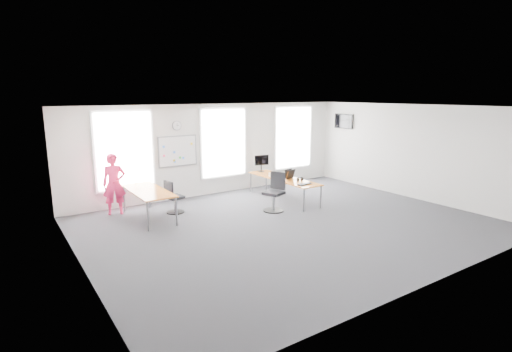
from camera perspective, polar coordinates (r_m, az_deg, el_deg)
floor at (r=10.47m, az=4.77°, el=-6.87°), size 10.00×10.00×0.00m
ceiling at (r=9.93m, az=5.07°, el=9.76°), size 10.00×10.00×0.00m
wall_back at (r=13.41m, az=-5.83°, el=3.82°), size 10.00×0.00×10.00m
wall_front at (r=7.48m, az=24.43°, el=-3.54°), size 10.00×0.00×10.00m
wall_left at (r=8.05m, az=-24.17°, el=-2.50°), size 0.00×10.00×10.00m
wall_right at (r=13.75m, az=21.46°, el=3.26°), size 0.00×10.00×10.00m
window_left at (r=12.25m, az=-18.28°, el=3.48°), size 1.60×0.06×2.20m
window_mid at (r=13.50m, az=-4.66°, el=4.75°), size 1.60×0.06×2.20m
window_right at (r=15.18m, az=5.32°, el=5.51°), size 1.60×0.06×2.20m
desk_right at (r=12.67m, az=3.92°, el=-0.47°), size 0.77×2.90×0.71m
desk_left at (r=11.11m, az=-15.17°, el=-2.29°), size 0.86×2.15×0.79m
chair_right at (r=11.50m, az=2.71°, el=-2.61°), size 0.65×0.65×1.11m
chair_left at (r=11.51m, az=-11.75°, el=-3.22°), size 0.51×0.50×0.94m
person at (r=11.78m, az=-19.60°, el=-1.09°), size 0.71×0.55×1.72m
whiteboard at (r=12.80m, az=-11.12°, el=3.51°), size 1.20×0.03×0.90m
wall_clock at (r=12.72m, az=-11.26°, el=7.08°), size 0.30×0.04×0.30m
tv at (r=15.53m, az=12.43°, el=7.65°), size 0.06×0.90×0.55m
keyboard at (r=11.78m, az=6.94°, el=-1.18°), size 0.48×0.23×0.02m
mouse at (r=11.93m, az=7.68°, el=-0.98°), size 0.09×0.13×0.05m
lens_cap at (r=12.19m, az=5.98°, el=-0.76°), size 0.07×0.07×0.01m
headphones at (r=12.27m, az=6.27°, el=-0.45°), size 0.20×0.10×0.11m
laptop_sleeve at (r=12.51m, az=4.84°, el=0.27°), size 0.38×0.30×0.30m
paper_stack at (r=12.84m, az=2.73°, el=0.19°), size 0.39×0.33×0.12m
monitor at (r=13.55m, az=0.79°, el=2.04°), size 0.51×0.21×0.57m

